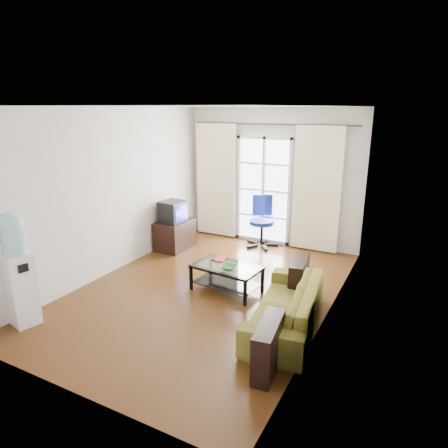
% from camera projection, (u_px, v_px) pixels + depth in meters
% --- Properties ---
extents(floor, '(5.20, 5.20, 0.00)m').
position_uv_depth(floor, '(208.00, 290.00, 6.11)').
color(floor, '#543014').
rests_on(floor, ground).
extents(ceiling, '(5.20, 5.20, 0.00)m').
position_uv_depth(ceiling, '(206.00, 106.00, 5.35)').
color(ceiling, white).
rests_on(ceiling, wall_back).
extents(wall_back, '(3.60, 0.02, 2.70)m').
position_uv_depth(wall_back, '(272.00, 177.00, 7.94)').
color(wall_back, silver).
rests_on(wall_back, floor).
extents(wall_front, '(3.60, 0.02, 2.70)m').
position_uv_depth(wall_front, '(60.00, 265.00, 3.52)').
color(wall_front, silver).
rests_on(wall_front, floor).
extents(wall_left, '(0.02, 5.20, 2.70)m').
position_uv_depth(wall_left, '(112.00, 192.00, 6.53)').
color(wall_left, silver).
rests_on(wall_left, floor).
extents(wall_right, '(0.02, 5.20, 2.70)m').
position_uv_depth(wall_right, '(333.00, 220.00, 4.93)').
color(wall_right, silver).
rests_on(wall_right, floor).
extents(french_door, '(1.16, 0.06, 2.15)m').
position_uv_depth(french_door, '(263.00, 190.00, 8.04)').
color(french_door, white).
rests_on(french_door, wall_back).
extents(curtain_rod, '(3.30, 0.04, 0.04)m').
position_uv_depth(curtain_rod, '(272.00, 124.00, 7.57)').
color(curtain_rod, '#4C3F2D').
rests_on(curtain_rod, wall_back).
extents(curtain_left, '(0.90, 0.07, 2.35)m').
position_uv_depth(curtain_left, '(216.00, 181.00, 8.42)').
color(curtain_left, '#FFFACD').
rests_on(curtain_left, curtain_rod).
extents(curtain_right, '(0.90, 0.07, 2.35)m').
position_uv_depth(curtain_right, '(317.00, 190.00, 7.46)').
color(curtain_right, '#FFFACD').
rests_on(curtain_right, curtain_rod).
extents(radiator, '(0.64, 0.12, 0.64)m').
position_uv_depth(radiator, '(307.00, 233.00, 7.79)').
color(radiator, '#969598').
rests_on(radiator, floor).
extents(sofa, '(2.09, 1.25, 0.55)m').
position_uv_depth(sofa, '(286.00, 305.00, 5.06)').
color(sofa, brown).
rests_on(sofa, floor).
extents(coffee_table, '(1.06, 0.67, 0.41)m').
position_uv_depth(coffee_table, '(227.00, 275.00, 6.00)').
color(coffee_table, silver).
rests_on(coffee_table, floor).
extents(bowl, '(0.29, 0.29, 0.06)m').
position_uv_depth(bowl, '(229.00, 267.00, 5.83)').
color(bowl, '#308541').
rests_on(bowl, coffee_table).
extents(book, '(0.30, 0.32, 0.02)m').
position_uv_depth(book, '(215.00, 259.00, 6.20)').
color(book, maroon).
rests_on(book, coffee_table).
extents(remote, '(0.14, 0.04, 0.02)m').
position_uv_depth(remote, '(216.00, 260.00, 6.15)').
color(remote, black).
rests_on(remote, coffee_table).
extents(tv_stand, '(0.53, 0.78, 0.57)m').
position_uv_depth(tv_stand, '(175.00, 234.00, 7.84)').
color(tv_stand, black).
rests_on(tv_stand, floor).
extents(crt_tv, '(0.48, 0.47, 0.41)m').
position_uv_depth(crt_tv, '(172.00, 211.00, 7.64)').
color(crt_tv, black).
rests_on(crt_tv, tv_stand).
extents(task_chair, '(0.89, 0.89, 1.01)m').
position_uv_depth(task_chair, '(262.00, 231.00, 7.99)').
color(task_chair, black).
rests_on(task_chair, floor).
extents(water_cooler, '(0.37, 0.37, 1.49)m').
position_uv_depth(water_cooler, '(18.00, 267.00, 4.95)').
color(water_cooler, white).
rests_on(water_cooler, floor).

